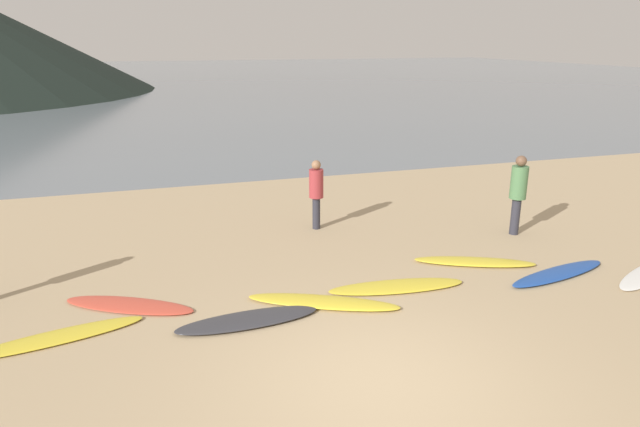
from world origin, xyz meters
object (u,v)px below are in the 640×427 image
(surfboard_0, at_px, (56,337))
(person_2, at_px, (316,189))
(surfboard_1, at_px, (129,305))
(person_1, at_px, (518,189))
(surfboard_2, at_px, (248,320))
(surfboard_3, at_px, (323,302))
(surfboard_4, at_px, (397,286))
(surfboard_6, at_px, (558,273))
(surfboard_5, at_px, (475,262))

(surfboard_0, xyz_separation_m, person_2, (5.15, 3.71, 0.93))
(surfboard_1, bearing_deg, person_1, 37.14)
(surfboard_2, bearing_deg, person_2, 56.73)
(surfboard_3, bearing_deg, surfboard_4, 35.40)
(surfboard_2, relative_size, surfboard_4, 0.92)
(surfboard_6, height_order, person_2, person_2)
(surfboard_3, height_order, surfboard_4, surfboard_3)
(surfboard_6, height_order, person_1, person_1)
(surfboard_1, xyz_separation_m, surfboard_4, (4.54, -0.66, 0.01))
(surfboard_1, relative_size, surfboard_2, 1.00)
(surfboard_4, xyz_separation_m, surfboard_5, (1.95, 0.58, 0.01))
(surfboard_5, bearing_deg, surfboard_1, -157.16)
(surfboard_0, xyz_separation_m, surfboard_2, (2.80, -0.33, 0.01))
(surfboard_2, distance_m, person_2, 4.76)
(surfboard_0, bearing_deg, surfboard_6, -14.54)
(surfboard_3, distance_m, person_1, 5.71)
(surfboard_1, distance_m, surfboard_3, 3.22)
(surfboard_0, relative_size, surfboard_4, 1.02)
(surfboard_1, relative_size, surfboard_3, 0.88)
(surfboard_4, relative_size, surfboard_6, 1.03)
(surfboard_6, relative_size, person_1, 1.33)
(surfboard_1, height_order, surfboard_3, surfboard_3)
(surfboard_4, distance_m, surfboard_5, 2.03)
(surfboard_1, xyz_separation_m, person_1, (8.31, 1.22, 1.04))
(surfboard_1, bearing_deg, surfboard_2, -3.20)
(surfboard_6, bearing_deg, person_1, 61.67)
(surfboard_3, bearing_deg, surfboard_2, -142.55)
(surfboard_5, xyz_separation_m, person_1, (1.82, 1.30, 1.02))
(surfboard_6, distance_m, person_2, 5.39)
(surfboard_6, bearing_deg, surfboard_5, 128.24)
(surfboard_2, height_order, person_2, person_2)
(surfboard_1, height_order, surfboard_5, surfboard_5)
(surfboard_0, distance_m, surfboard_4, 5.56)
(surfboard_4, height_order, person_1, person_1)
(surfboard_3, distance_m, surfboard_4, 1.46)
(surfboard_4, distance_m, person_1, 4.34)
(surfboard_3, distance_m, surfboard_5, 3.48)
(surfboard_1, distance_m, surfboard_4, 4.59)
(surfboard_1, bearing_deg, person_2, 64.02)
(surfboard_0, relative_size, surfboard_1, 1.11)
(surfboard_0, relative_size, surfboard_5, 1.07)
(surfboard_2, distance_m, surfboard_6, 5.89)
(surfboard_3, bearing_deg, surfboard_6, 24.77)
(surfboard_1, xyz_separation_m, surfboard_5, (6.49, -0.08, 0.01))
(surfboard_3, bearing_deg, surfboard_5, 40.12)
(surfboard_3, bearing_deg, person_1, 48.77)
(surfboard_3, bearing_deg, surfboard_0, -154.29)
(person_2, bearing_deg, surfboard_4, -68.32)
(surfboard_5, xyz_separation_m, person_2, (-2.35, 3.00, 0.91))
(surfboard_0, distance_m, person_2, 6.42)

